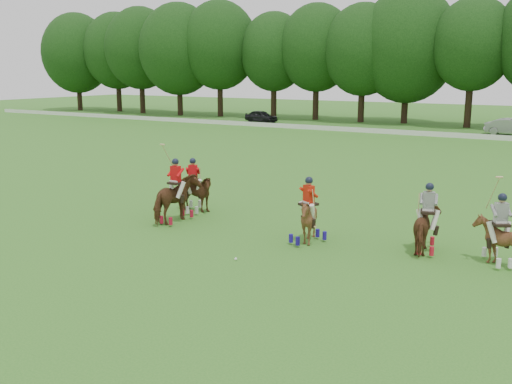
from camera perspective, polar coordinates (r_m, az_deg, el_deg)
The scene contains 11 objects.
ground at distance 18.15m, azimuth -9.11°, elevation -6.44°, with size 180.00×180.00×0.00m, color #307120.
tree_line at distance 62.22m, azimuth 21.17°, elevation 13.60°, with size 117.98×14.32×14.75m.
boundary_rail at distance 52.65m, azimuth 18.35°, elevation 5.47°, with size 120.00×0.10×0.44m, color white.
car_left at distance 64.54m, azimuth 0.52°, elevation 7.59°, with size 1.59×3.94×1.34m, color black.
car_mid at distance 56.24m, azimuth 24.21°, elevation 5.95°, with size 1.58×4.52×1.49m, color gray.
polo_red_a at distance 21.94m, azimuth -7.96°, elevation -0.70°, with size 1.31×2.12×3.01m.
polo_red_b at distance 23.46m, azimuth -6.28°, elevation -0.11°, with size 1.96×1.88×2.24m.
polo_red_c at distance 19.17m, azimuth 5.24°, elevation -2.79°, with size 1.76×1.83×2.28m.
polo_stripe_a at distance 18.98m, azimuth 16.73°, elevation -3.43°, with size 1.22×1.97×2.26m.
polo_stripe_b at distance 18.52m, azimuth 23.10°, elevation -4.41°, with size 1.69×1.74×2.72m.
polo_ball at distance 17.63m, azimuth -2.04°, elevation -6.70°, with size 0.09×0.09×0.09m, color white.
Camera 1 is at (11.11, -13.17, 5.72)m, focal length 40.00 mm.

